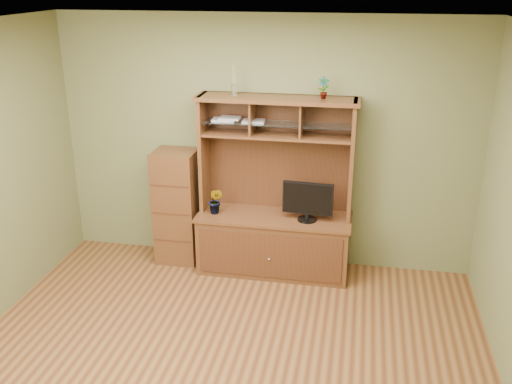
# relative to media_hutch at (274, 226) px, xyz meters

# --- Properties ---
(room) EXTENTS (4.54, 4.04, 2.74)m
(room) POSITION_rel_media_hutch_xyz_m (-0.16, -1.73, 0.83)
(room) COLOR #532E17
(room) RESTS_ON ground
(media_hutch) EXTENTS (1.66, 0.61, 1.90)m
(media_hutch) POSITION_rel_media_hutch_xyz_m (0.00, 0.00, 0.00)
(media_hutch) COLOR #432613
(media_hutch) RESTS_ON room
(monitor) EXTENTS (0.52, 0.20, 0.41)m
(monitor) POSITION_rel_media_hutch_xyz_m (0.36, -0.08, 0.35)
(monitor) COLOR black
(monitor) RESTS_ON media_hutch
(orchid_plant) EXTENTS (0.19, 0.16, 0.29)m
(orchid_plant) POSITION_rel_media_hutch_xyz_m (-0.62, -0.08, 0.27)
(orchid_plant) COLOR #315B1F
(orchid_plant) RESTS_ON media_hutch
(top_plant) EXTENTS (0.12, 0.09, 0.22)m
(top_plant) POSITION_rel_media_hutch_xyz_m (0.46, 0.08, 1.49)
(top_plant) COLOR #2A6021
(top_plant) RESTS_ON media_hutch
(reed_diffuser) EXTENTS (0.06, 0.06, 0.31)m
(reed_diffuser) POSITION_rel_media_hutch_xyz_m (-0.44, 0.08, 1.50)
(reed_diffuser) COLOR silver
(reed_diffuser) RESTS_ON media_hutch
(magazines) EXTENTS (0.56, 0.20, 0.04)m
(magazines) POSITION_rel_media_hutch_xyz_m (-0.43, 0.08, 1.13)
(magazines) COLOR #AEAEB3
(magazines) RESTS_ON media_hutch
(side_cabinet) EXTENTS (0.46, 0.42, 1.28)m
(side_cabinet) POSITION_rel_media_hutch_xyz_m (-1.10, 0.05, 0.12)
(side_cabinet) COLOR #432613
(side_cabinet) RESTS_ON room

